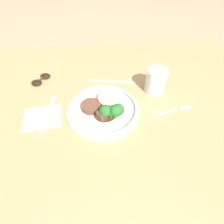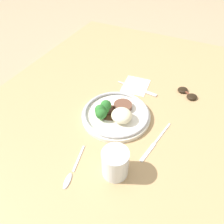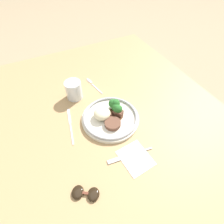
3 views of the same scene
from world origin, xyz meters
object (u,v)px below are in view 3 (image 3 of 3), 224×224
sunglasses (85,193)px  knife (70,124)px  spoon (91,83)px  plate (110,116)px  juice_glass (74,91)px  fork (126,156)px

sunglasses → knife: bearing=25.9°
knife → spoon: 0.30m
knife → sunglasses: 0.32m
knife → plate: bearing=-95.2°
spoon → sunglasses: sunglasses is taller
spoon → sunglasses: (-0.54, 0.24, 0.01)m
plate → juice_glass: 0.24m
fork → plate: bearing=-91.9°
juice_glass → spoon: juice_glass is taller
fork → sunglasses: sunglasses is taller
knife → spoon: spoon is taller
plate → spoon: (0.28, -0.01, -0.02)m
plate → knife: 0.19m
plate → spoon: plate is taller
juice_glass → sunglasses: juice_glass is taller
sunglasses → juice_glass: bearing=19.5°
fork → juice_glass: bearing=-73.7°
fork → spoon: same height
plate → spoon: bearing=-2.8°
fork → knife: bearing=-53.0°
juice_glass → sunglasses: size_ratio=0.91×
spoon → juice_glass: bearing=109.6°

